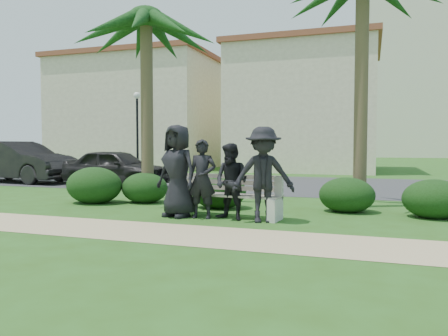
{
  "coord_description": "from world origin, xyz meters",
  "views": [
    {
      "loc": [
        2.8,
        -8.48,
        1.51
      ],
      "look_at": [
        -0.41,
        1.0,
        0.98
      ],
      "focal_mm": 35.0,
      "sensor_mm": 36.0,
      "label": 1
    }
  ],
  "objects": [
    {
      "name": "street_lamp",
      "position": [
        -9.0,
        12.0,
        2.94
      ],
      "size": [
        0.36,
        0.36,
        4.29
      ],
      "color": "black",
      "rests_on": "ground"
    },
    {
      "name": "car_a",
      "position": [
        -5.9,
        5.12,
        0.68
      ],
      "size": [
        4.01,
        1.71,
        1.35
      ],
      "primitive_type": "imported",
      "rotation": [
        0.0,
        0.0,
        1.54
      ],
      "color": "black",
      "rests_on": "ground"
    },
    {
      "name": "hedge_b",
      "position": [
        -2.81,
        1.6,
        0.4
      ],
      "size": [
        1.24,
        1.02,
        0.81
      ],
      "primitive_type": "ellipsoid",
      "color": "black",
      "rests_on": "ground"
    },
    {
      "name": "man_c",
      "position": [
        0.15,
        -0.19,
        0.77
      ],
      "size": [
        0.89,
        0.79,
        1.54
      ],
      "primitive_type": "imported",
      "rotation": [
        0.0,
        0.0,
        -0.31
      ],
      "color": "black",
      "rests_on": "ground"
    },
    {
      "name": "palm_left",
      "position": [
        -2.77,
        1.69,
        4.73
      ],
      "size": [
        3.0,
        3.0,
        5.7
      ],
      "color": "brown",
      "rests_on": "ground"
    },
    {
      "name": "man_d",
      "position": [
        0.82,
        -0.25,
        0.93
      ],
      "size": [
        1.36,
        1.05,
        1.86
      ],
      "primitive_type": "imported",
      "rotation": [
        0.0,
        0.0,
        0.34
      ],
      "color": "black",
      "rests_on": "ground"
    },
    {
      "name": "asphalt_street",
      "position": [
        0.0,
        8.0,
        0.0
      ],
      "size": [
        160.0,
        8.0,
        0.01
      ],
      "primitive_type": "cube",
      "color": "#2D2D30",
      "rests_on": "ground"
    },
    {
      "name": "man_a",
      "position": [
        -1.03,
        -0.19,
        0.96
      ],
      "size": [
        1.08,
        0.87,
        1.93
      ],
      "primitive_type": "imported",
      "rotation": [
        0.0,
        0.0,
        -0.31
      ],
      "color": "black",
      "rests_on": "ground"
    },
    {
      "name": "hedge_f",
      "position": [
        4.04,
        1.38,
        0.41
      ],
      "size": [
        1.27,
        1.05,
        0.83
      ],
      "primitive_type": "ellipsoid",
      "color": "black",
      "rests_on": "ground"
    },
    {
      "name": "stucco_bldg_right",
      "position": [
        -1.0,
        18.0,
        3.66
      ],
      "size": [
        8.4,
        8.4,
        7.3
      ],
      "color": "beige",
      "rests_on": "ground"
    },
    {
      "name": "ground",
      "position": [
        0.0,
        0.0,
        0.0
      ],
      "size": [
        160.0,
        160.0,
        0.0
      ],
      "primitive_type": "plane",
      "color": "#2B5016",
      "rests_on": "ground"
    },
    {
      "name": "footpath",
      "position": [
        0.0,
        -1.8,
        0.0
      ],
      "size": [
        30.0,
        1.6,
        0.01
      ],
      "primitive_type": "cube",
      "color": "tan",
      "rests_on": "ground"
    },
    {
      "name": "man_b",
      "position": [
        -0.48,
        -0.19,
        0.81
      ],
      "size": [
        0.61,
        0.42,
        1.62
      ],
      "primitive_type": "imported",
      "rotation": [
        0.0,
        0.0,
        0.05
      ],
      "color": "black",
      "rests_on": "ground"
    },
    {
      "name": "park_bench",
      "position": [
        -0.13,
        0.13,
        0.39
      ],
      "size": [
        2.5,
        0.79,
        0.86
      ],
      "rotation": [
        0.0,
        0.0,
        -0.1
      ],
      "color": "gray",
      "rests_on": "ground"
    },
    {
      "name": "stucco_bldg_left",
      "position": [
        -12.0,
        18.0,
        3.66
      ],
      "size": [
        10.4,
        8.4,
        7.3
      ],
      "color": "beige",
      "rests_on": "ground"
    },
    {
      "name": "hedge_e",
      "position": [
        2.28,
        1.65,
        0.4
      ],
      "size": [
        1.24,
        1.02,
        0.81
      ],
      "primitive_type": "ellipsoid",
      "color": "black",
      "rests_on": "ground"
    },
    {
      "name": "hedge_a",
      "position": [
        -4.01,
        1.12,
        0.48
      ],
      "size": [
        1.48,
        1.22,
        0.96
      ],
      "primitive_type": "ellipsoid",
      "color": "black",
      "rests_on": "ground"
    },
    {
      "name": "car_b",
      "position": [
        -10.67,
        5.49,
        0.82
      ],
      "size": [
        5.11,
        2.17,
        1.64
      ],
      "primitive_type": "imported",
      "rotation": [
        0.0,
        0.0,
        1.48
      ],
      "color": "black",
      "rests_on": "ground"
    },
    {
      "name": "hedge_c",
      "position": [
        -0.64,
        1.3,
        0.43
      ],
      "size": [
        1.32,
        1.09,
        0.86
      ],
      "primitive_type": "ellipsoid",
      "color": "black",
      "rests_on": "ground"
    }
  ]
}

